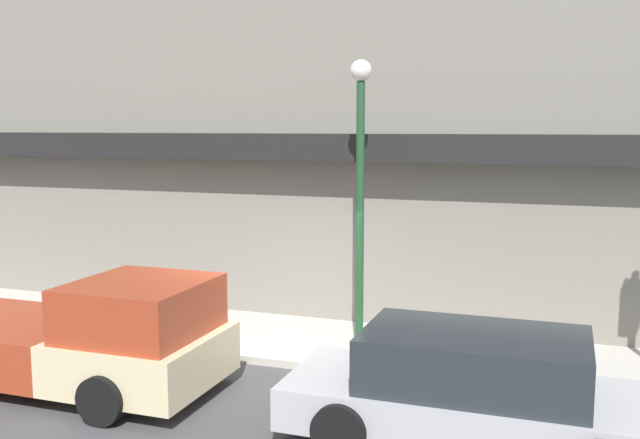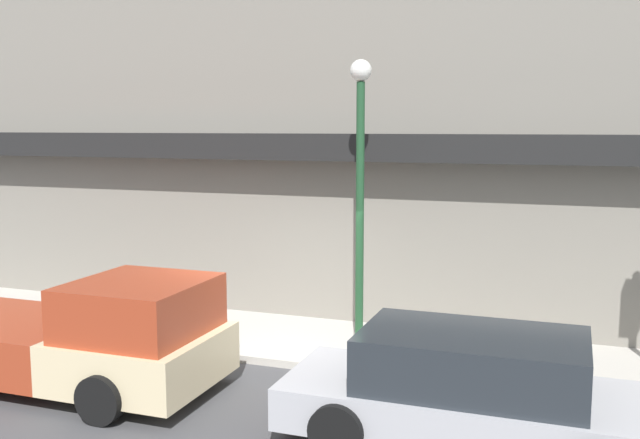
{
  "view_description": "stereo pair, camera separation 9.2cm",
  "coord_description": "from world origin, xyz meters",
  "px_view_note": "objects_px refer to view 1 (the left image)",
  "views": [
    {
      "loc": [
        4.45,
        -10.36,
        3.92
      ],
      "look_at": [
        0.45,
        1.06,
        2.33
      ],
      "focal_mm": 40.0,
      "sensor_mm": 36.0,
      "label": 1
    },
    {
      "loc": [
        4.53,
        -10.33,
        3.92
      ],
      "look_at": [
        0.45,
        1.06,
        2.33
      ],
      "focal_mm": 40.0,
      "sensor_mm": 36.0,
      "label": 2
    }
  ],
  "objects_px": {
    "pickup_truck": "(73,338)",
    "parked_car": "(474,390)",
    "street_lamp": "(360,168)",
    "fire_hydrant": "(147,318)"
  },
  "relations": [
    {
      "from": "pickup_truck",
      "to": "parked_car",
      "type": "height_order",
      "value": "pickup_truck"
    },
    {
      "from": "pickup_truck",
      "to": "fire_hydrant",
      "type": "distance_m",
      "value": 2.39
    },
    {
      "from": "pickup_truck",
      "to": "fire_hydrant",
      "type": "xyz_separation_m",
      "value": [
        -0.23,
        2.35,
        -0.32
      ]
    },
    {
      "from": "parked_car",
      "to": "street_lamp",
      "type": "height_order",
      "value": "street_lamp"
    },
    {
      "from": "parked_car",
      "to": "pickup_truck",
      "type": "bearing_deg",
      "value": -178.7
    },
    {
      "from": "pickup_truck",
      "to": "parked_car",
      "type": "distance_m",
      "value": 5.96
    },
    {
      "from": "pickup_truck",
      "to": "parked_car",
      "type": "bearing_deg",
      "value": -0.81
    },
    {
      "from": "fire_hydrant",
      "to": "street_lamp",
      "type": "xyz_separation_m",
      "value": [
        3.89,
        0.51,
        2.8
      ]
    },
    {
      "from": "pickup_truck",
      "to": "street_lamp",
      "type": "bearing_deg",
      "value": 37.33
    },
    {
      "from": "pickup_truck",
      "to": "parked_car",
      "type": "xyz_separation_m",
      "value": [
        5.96,
        -0.0,
        -0.06
      ]
    }
  ]
}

